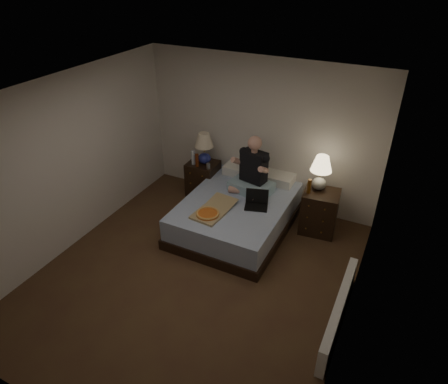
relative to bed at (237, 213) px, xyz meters
The scene contains 19 objects.
floor 1.31m from the bed, 91.75° to the right, with size 4.00×4.50×0.00m, color brown.
ceiling 2.59m from the bed, 91.75° to the right, with size 4.00×4.50×0.00m, color white.
wall_back 1.39m from the bed, 92.32° to the left, with size 4.00×2.50×0.00m, color silver.
wall_front 3.67m from the bed, 90.63° to the right, with size 4.00×2.50×0.00m, color silver.
wall_left 2.61m from the bed, 147.79° to the right, with size 4.50×2.50×0.00m, color silver.
wall_right 2.55m from the bed, 33.23° to the right, with size 4.50×2.50×0.00m, color silver.
bed is the anchor object (origin of this frame).
nightstand_left 1.13m from the bed, 147.34° to the left, with size 0.51×0.46×0.66m, color black.
nightstand_right 1.28m from the bed, 22.36° to the left, with size 0.53×0.48×0.69m, color black.
lamp_left 1.29m from the bed, 146.15° to the left, with size 0.32×0.32×0.56m, color navy, non-canonical shape.
lamp_right 1.43m from the bed, 27.18° to the left, with size 0.32×0.32×0.56m, color gray, non-canonical shape.
water_bottle 1.29m from the bed, 155.03° to the left, with size 0.07×0.07×0.25m, color #B5BECB.
soda_can 0.99m from the bed, 148.68° to the left, with size 0.07×0.07×0.10m, color #A5A6A1.
beer_bottle_left 1.19m from the bed, 154.88° to the left, with size 0.06×0.06×0.23m, color #5C240D.
beer_bottle_right 1.21m from the bed, 21.32° to the left, with size 0.06×0.06×0.23m, color #58320C.
person 0.80m from the bed, 76.60° to the left, with size 0.66×0.52×0.93m, color black, non-canonical shape.
laptop 0.51m from the bed, 10.71° to the right, with size 0.34×0.28×0.24m, color black, non-canonical shape.
pizza_box 0.70m from the bed, 108.24° to the right, with size 0.40×0.76×0.08m, color tan, non-canonical shape.
radiator 2.27m from the bed, 33.53° to the right, with size 0.10×1.60×0.40m, color white.
Camera 1 is at (2.18, -3.49, 3.83)m, focal length 32.00 mm.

